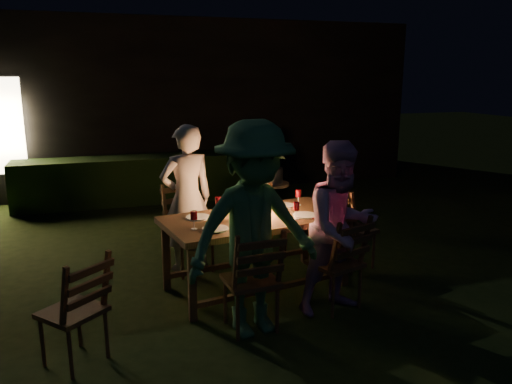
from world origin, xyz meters
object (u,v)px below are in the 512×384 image
object	(u,v)px
bottle_bucket_b	(275,171)
chair_near_left	(251,298)
person_opp_right	(341,228)
chair_end	(351,242)
ice_bucket	(273,175)
bottle_bucket_a	(270,173)
chair_near_right	(336,279)
dining_table	(256,223)
chair_spare	(76,330)
chair_far_right	(267,235)
person_house_side	(187,199)
chair_far_left	(190,244)
side_table	(272,188)
person_opp_left	(254,231)
lantern	(258,200)
bottle_table	(234,206)

from	to	relation	value
bottle_bucket_b	chair_near_left	bearing A→B (deg)	-113.77
person_opp_right	bottle_bucket_b	distance (m)	2.79
chair_end	ice_bucket	bearing A→B (deg)	174.01
bottle_bucket_a	ice_bucket	bearing A→B (deg)	38.66
chair_near_right	dining_table	bearing A→B (deg)	112.47
chair_spare	bottle_bucket_a	bearing A→B (deg)	7.27
chair_far_right	ice_bucket	distance (m)	1.33
dining_table	bottle_bucket_a	size ratio (longest dim) A/B	6.24
dining_table	person_house_side	world-z (taller)	person_house_side
person_opp_right	chair_far_left	bearing A→B (deg)	119.55
chair_end	ice_bucket	size ratio (longest dim) A/B	3.32
person_house_side	bottle_bucket_b	world-z (taller)	person_house_side
person_opp_right	dining_table	bearing A→B (deg)	118.76
person_house_side	bottle_bucket_b	bearing A→B (deg)	-149.30
side_table	chair_near_left	bearing A→B (deg)	-113.22
chair_far_left	ice_bucket	bearing A→B (deg)	-153.82
chair_end	person_opp_left	bearing A→B (deg)	-70.45
person_opp_left	bottle_bucket_b	xyz separation A→B (m)	(1.25, 2.91, -0.11)
dining_table	lantern	world-z (taller)	lantern
chair_end	person_opp_right	xyz separation A→B (m)	(-0.63, -0.94, 0.51)
person_opp_left	ice_bucket	bearing A→B (deg)	57.66
chair_far_left	dining_table	bearing A→B (deg)	114.61
dining_table	person_opp_left	size ratio (longest dim) A/B	1.08
lantern	side_table	bearing A→B (deg)	66.15
chair_spare	dining_table	bearing A→B (deg)	-12.83
chair_near_left	person_opp_left	distance (m)	0.63
chair_far_right	side_table	distance (m)	1.28
lantern	person_opp_right	bearing A→B (deg)	-55.65
person_opp_right	lantern	distance (m)	0.97
chair_near_left	bottle_bucket_a	size ratio (longest dim) A/B	3.08
dining_table	chair_spare	distance (m)	2.03
ice_bucket	bottle_bucket_a	distance (m)	0.08
person_opp_right	ice_bucket	world-z (taller)	person_opp_right
chair_near_left	chair_far_left	size ratio (longest dim) A/B	0.96
chair_far_left	chair_far_right	xyz separation A→B (m)	(0.99, 0.17, -0.04)
bottle_table	side_table	size ratio (longest dim) A/B	0.43
bottle_bucket_b	chair_far_left	bearing A→B (deg)	-138.49
bottle_table	ice_bucket	bearing A→B (deg)	60.67
chair_near_right	bottle_bucket_b	size ratio (longest dim) A/B	3.03
dining_table	person_opp_right	bearing A→B (deg)	-61.24
chair_far_right	side_table	world-z (taller)	chair_far_right
chair_near_left	side_table	distance (m)	3.09
chair_far_right	side_table	xyz separation A→B (m)	(0.48, 1.14, 0.31)
person_opp_left	side_table	size ratio (longest dim) A/B	2.81
lantern	bottle_bucket_a	xyz separation A→B (m)	(0.80, 1.89, -0.12)
chair_near_right	lantern	world-z (taller)	lantern
bottle_table	ice_bucket	distance (m)	2.34
chair_near_left	person_opp_right	xyz separation A→B (m)	(0.90, 0.10, 0.51)
ice_bucket	lantern	bearing A→B (deg)	-113.85
chair_end	person_house_side	size ratio (longest dim) A/B	0.60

